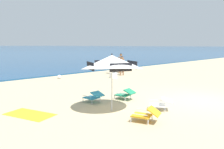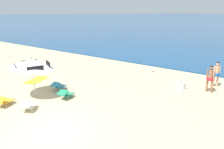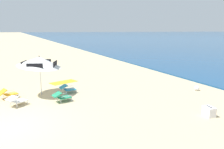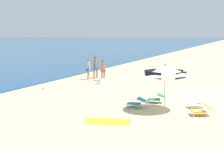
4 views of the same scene
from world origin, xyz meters
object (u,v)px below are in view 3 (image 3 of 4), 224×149
Objects in this scene: cooler_box at (209,112)px; beach_ball at (197,88)px; lounge_chair_beside_umbrella at (68,88)px; lounge_chair_spare_folded at (8,93)px; beach_umbrella_striped_main at (39,62)px; beach_towel at (64,82)px; lounge_chair_facing_sea at (62,96)px; lounge_chair_under_umbrella at (16,100)px.

cooler_box is 4.06m from beach_ball.
lounge_chair_beside_umbrella is 0.90× the size of lounge_chair_spare_folded.
beach_towel is (-2.46, 1.72, -1.85)m from beach_umbrella_striped_main.
lounge_chair_beside_umbrella is 0.96× the size of lounge_chair_facing_sea.
lounge_chair_spare_folded is at bearing -96.37° from lounge_chair_beside_umbrella.
beach_ball is at bearing 70.14° from lounge_chair_beside_umbrella.
cooler_box is (4.64, 7.26, -0.08)m from lounge_chair_under_umbrella.
beach_towel is at bearing 144.98° from beach_umbrella_striped_main.
beach_umbrella_striped_main is 3.43× the size of lounge_chair_facing_sea.
beach_towel is (-2.71, 0.32, -0.27)m from lounge_chair_beside_umbrella.
lounge_chair_facing_sea is 1.76× the size of cooler_box.
beach_towel is (-2.37, 3.40, -0.26)m from lounge_chair_spare_folded.
lounge_chair_facing_sea is at bearing -12.81° from beach_towel.
lounge_chair_beside_umbrella is (-1.10, 2.68, -0.00)m from lounge_chair_under_umbrella.
cooler_box is at bearing 57.39° from lounge_chair_under_umbrella.
beach_umbrella_striped_main reaches higher than lounge_chair_spare_folded.
beach_towel is at bearing 141.81° from lounge_chair_under_umbrella.
cooler_box is at bearing 38.58° from lounge_chair_beside_umbrella.
cooler_box is 0.30× the size of beach_towel.
beach_umbrella_striped_main is 8.63m from cooler_box.
lounge_chair_under_umbrella is 2.89m from lounge_chair_beside_umbrella.
beach_ball is at bearing 81.17° from lounge_chair_facing_sea.
lounge_chair_spare_folded is at bearing -164.62° from lounge_chair_under_umbrella.
lounge_chair_spare_folded is 4.15m from beach_towel.
lounge_chair_beside_umbrella is at bearing -141.42° from cooler_box.
beach_umbrella_striped_main is at bearing 136.70° from lounge_chair_under_umbrella.
lounge_chair_beside_umbrella reaches higher than lounge_chair_under_umbrella.
beach_ball is at bearing 71.66° from beach_umbrella_striped_main.
beach_umbrella_striped_main is 6.04× the size of cooler_box.
lounge_chair_under_umbrella is 8.62m from cooler_box.
lounge_chair_beside_umbrella is 0.51× the size of beach_towel.
lounge_chair_spare_folded is (-0.34, -3.07, -0.01)m from lounge_chair_beside_umbrella.
beach_towel is (-8.46, -4.26, -0.20)m from cooler_box.
cooler_box is at bearing 44.92° from beach_umbrella_striped_main.
beach_ball is (-3.17, 2.54, -0.06)m from cooler_box.
beach_towel is (-4.08, 0.93, -0.27)m from lounge_chair_facing_sea.
beach_umbrella_striped_main is at bearing 86.94° from lounge_chair_spare_folded.
lounge_chair_under_umbrella is 1.50m from lounge_chair_spare_folded.
lounge_chair_beside_umbrella is 1.50m from lounge_chair_facing_sea.
lounge_chair_under_umbrella reaches higher than beach_towel.
beach_ball is (2.82, 8.52, -1.71)m from beach_umbrella_striped_main.
lounge_chair_beside_umbrella is 3.28× the size of beach_ball.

